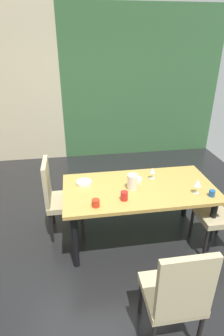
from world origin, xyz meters
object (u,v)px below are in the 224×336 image
object	(u,v)px
wine_glass_left	(198,183)
cup_near_shelf	(212,193)
serving_bowl_near_window	(137,180)
chair_left_far	(58,195)
pitcher_north	(132,182)
chair_head_near	(177,294)
serving_bowl_center	(84,183)
cup_west	(124,196)
dining_table	(139,193)
wine_glass_south	(152,171)
cup_east	(96,203)

from	to	relation	value
wine_glass_left	cup_near_shelf	bearing A→B (deg)	-33.12
wine_glass_left	serving_bowl_near_window	world-z (taller)	wine_glass_left
chair_left_far	pitcher_north	world-z (taller)	chair_left_far
chair_head_near	serving_bowl_center	xyz separation A→B (m)	(-0.60, 1.44, 0.20)
cup_west	cup_near_shelf	distance (m)	0.96
cup_west	chair_head_near	bearing A→B (deg)	-79.36
dining_table	chair_head_near	distance (m)	1.29
wine_glass_south	serving_bowl_center	distance (m)	0.84
wine_glass_south	serving_bowl_center	world-z (taller)	wine_glass_south
chair_left_far	dining_table	bearing A→B (deg)	73.86
chair_left_far	cup_near_shelf	distance (m)	1.79
chair_left_far	cup_east	distance (m)	0.75
dining_table	cup_west	xyz separation A→B (m)	(-0.23, -0.23, 0.14)
cup_east	serving_bowl_center	bearing A→B (deg)	101.00
cup_west	cup_near_shelf	bearing A→B (deg)	-4.46
cup_west	chair_left_far	bearing A→B (deg)	144.88
serving_bowl_center	cup_near_shelf	bearing A→B (deg)	-19.09
serving_bowl_near_window	cup_west	size ratio (longest dim) A/B	1.24
cup_near_shelf	cup_west	bearing A→B (deg)	175.54
serving_bowl_near_window	cup_west	xyz separation A→B (m)	(-0.23, -0.38, 0.03)
chair_head_near	wine_glass_left	bearing A→B (deg)	59.55
chair_head_near	cup_west	size ratio (longest dim) A/B	10.38
serving_bowl_near_window	serving_bowl_center	bearing A→B (deg)	178.74
serving_bowl_near_window	cup_near_shelf	distance (m)	0.86
dining_table	cup_near_shelf	size ratio (longest dim) A/B	24.31
chair_head_near	dining_table	bearing A→B (deg)	88.68
serving_bowl_center	cup_west	world-z (taller)	cup_west
wine_glass_left	pitcher_north	size ratio (longest dim) A/B	0.93
chair_head_near	cup_near_shelf	size ratio (longest dim) A/B	14.35
serving_bowl_near_window	serving_bowl_center	distance (m)	0.63
chair_left_far	wine_glass_south	bearing A→B (deg)	85.59
chair_head_near	serving_bowl_center	size ratio (longest dim) A/B	5.73
cup_west	pitcher_north	xyz separation A→B (m)	(0.14, 0.21, 0.04)
wine_glass_left	cup_west	distance (m)	0.82
chair_head_near	wine_glass_left	distance (m)	1.27
chair_head_near	serving_bowl_center	bearing A→B (deg)	112.50
chair_left_far	serving_bowl_center	bearing A→B (deg)	70.44
dining_table	serving_bowl_near_window	distance (m)	0.18
chair_head_near	wine_glass_south	xyz separation A→B (m)	(0.24, 1.47, 0.28)
serving_bowl_center	cup_west	size ratio (longest dim) A/B	1.81
pitcher_north	cup_near_shelf	bearing A→B (deg)	-19.36
serving_bowl_center	cup_west	bearing A→B (deg)	-44.59
serving_bowl_near_window	serving_bowl_center	world-z (taller)	serving_bowl_center
wine_glass_south	cup_west	world-z (taller)	wine_glass_south
wine_glass_south	cup_west	distance (m)	0.61
serving_bowl_center	pitcher_north	bearing A→B (deg)	-18.68
wine_glass_left	cup_west	size ratio (longest dim) A/B	1.70
cup_near_shelf	cup_east	bearing A→B (deg)	179.90
dining_table	wine_glass_left	distance (m)	0.67
dining_table	serving_bowl_near_window	world-z (taller)	serving_bowl_near_window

